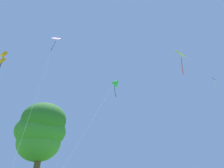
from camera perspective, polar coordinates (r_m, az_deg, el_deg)
name	(u,v)px	position (r m, az deg, el deg)	size (l,w,h in m)	color
kite_orange_box	(3,58)	(29.01, -30.57, 6.88)	(4.16, 6.14, 16.56)	orange
kite_green_small	(114,83)	(28.44, 0.65, 0.26)	(4.53, 10.70, 14.80)	green
kite_pink_low	(54,45)	(19.68, -17.48, 11.29)	(2.37, 6.30, 14.62)	pink
kite_black_large	(216,84)	(48.60, 29.31, -0.02)	(1.87, 4.80, 22.12)	black
kite_yellow_diamond	(182,59)	(36.54, 20.62, 7.27)	(4.85, 7.37, 22.67)	yellow
tree_left_oak	(41,131)	(23.86, -20.93, -13.46)	(5.89, 5.93, 9.24)	brown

